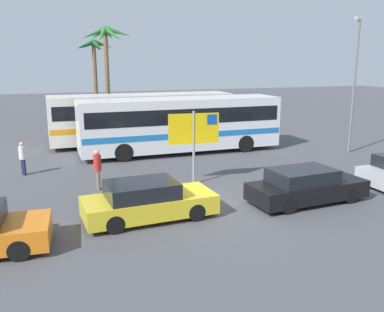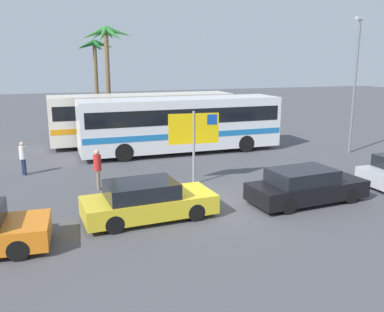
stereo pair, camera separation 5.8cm
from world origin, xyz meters
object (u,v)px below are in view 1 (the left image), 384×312
at_px(pedestrian_crossing_lot, 23,156).
at_px(car_black, 306,186).
at_px(bus_rear_coach, 142,116).
at_px(ferry_sign, 195,131).
at_px(bus_front_coach, 181,122).
at_px(pedestrian_near_sign, 97,166).
at_px(car_yellow, 147,201).

bearing_deg(pedestrian_crossing_lot, car_black, -64.00).
bearing_deg(bus_rear_coach, ferry_sign, -89.78).
bearing_deg(bus_front_coach, pedestrian_crossing_lot, -165.03).
height_order(car_black, pedestrian_crossing_lot, pedestrian_crossing_lot).
bearing_deg(car_black, bus_rear_coach, 99.31).
xyz_separation_m(bus_rear_coach, pedestrian_crossing_lot, (-7.07, -5.79, -0.85)).
distance_m(bus_rear_coach, pedestrian_crossing_lot, 9.17).
xyz_separation_m(car_black, pedestrian_near_sign, (-7.22, 4.27, 0.37)).
relative_size(bus_front_coach, pedestrian_near_sign, 6.82).
relative_size(car_black, car_yellow, 1.03).
distance_m(bus_front_coach, car_black, 10.24).
xyz_separation_m(ferry_sign, car_yellow, (-2.92, -3.31, -1.69)).
distance_m(car_black, pedestrian_crossing_lot, 12.85).
bearing_deg(pedestrian_crossing_lot, pedestrian_near_sign, -75.96).
xyz_separation_m(bus_front_coach, pedestrian_near_sign, (-5.52, -5.77, -0.78)).
relative_size(bus_rear_coach, pedestrian_crossing_lot, 7.30).
height_order(bus_front_coach, pedestrian_crossing_lot, bus_front_coach).
distance_m(bus_rear_coach, ferry_sign, 9.87).
bearing_deg(pedestrian_near_sign, bus_front_coach, -135.59).
relative_size(pedestrian_near_sign, pedestrian_crossing_lot, 1.07).
bearing_deg(pedestrian_near_sign, car_yellow, 104.78).
height_order(bus_front_coach, ferry_sign, ferry_sign).
xyz_separation_m(car_black, car_yellow, (-6.06, 0.37, 0.00)).
height_order(bus_rear_coach, car_black, bus_rear_coach).
relative_size(bus_front_coach, car_yellow, 2.56).
xyz_separation_m(bus_front_coach, ferry_sign, (-1.44, -6.35, 0.54)).
bearing_deg(bus_rear_coach, pedestrian_near_sign, -113.58).
xyz_separation_m(ferry_sign, pedestrian_near_sign, (-4.08, 0.58, -1.32)).
bearing_deg(bus_rear_coach, bus_front_coach, -67.15).
bearing_deg(bus_rear_coach, car_black, -76.79).
bearing_deg(ferry_sign, pedestrian_crossing_lot, 156.03).
bearing_deg(bus_front_coach, ferry_sign, -102.76).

